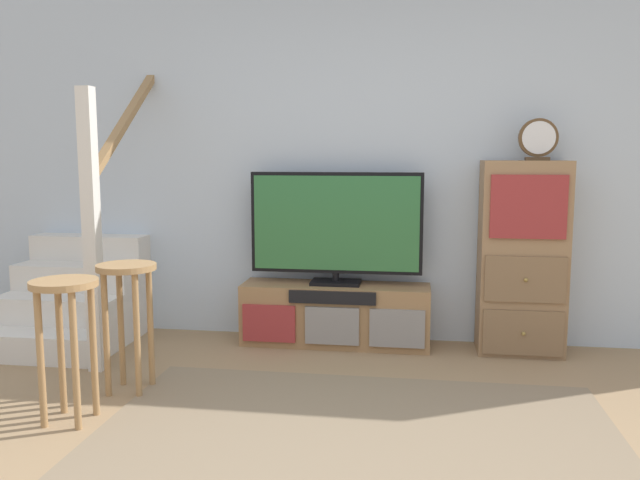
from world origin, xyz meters
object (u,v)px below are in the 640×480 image
at_px(television, 336,225).
at_px(bar_stool_far, 127,298).
at_px(media_console, 335,315).
at_px(side_cabinet, 522,258).
at_px(desk_clock, 538,139).
at_px(bar_stool_near, 66,318).

bearing_deg(television, bar_stool_far, -133.42).
height_order(media_console, side_cabinet, side_cabinet).
height_order(side_cabinet, desk_clock, desk_clock).
distance_m(desk_clock, bar_stool_far, 2.84).
bearing_deg(desk_clock, bar_stool_far, -155.67).
xyz_separation_m(media_console, television, (0.00, 0.02, 0.66)).
relative_size(bar_stool_near, bar_stool_far, 0.99).
height_order(side_cabinet, bar_stool_near, side_cabinet).
distance_m(television, bar_stool_near, 2.02).
bearing_deg(side_cabinet, television, 179.40).
bearing_deg(media_console, bar_stool_far, -134.03).
relative_size(media_console, bar_stool_far, 1.80).
bearing_deg(bar_stool_far, bar_stool_near, -105.31).
height_order(media_console, bar_stool_near, bar_stool_near).
bearing_deg(desk_clock, television, 178.81).
distance_m(desk_clock, bar_stool_near, 3.15).
bearing_deg(television, bar_stool_near, -127.06).
distance_m(side_cabinet, bar_stool_far, 2.63).
height_order(media_console, desk_clock, desk_clock).
bearing_deg(bar_stool_near, television, 52.94).
relative_size(television, side_cabinet, 0.93).
distance_m(side_cabinet, bar_stool_near, 2.96).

